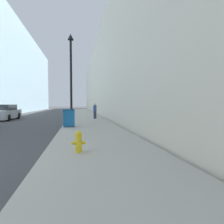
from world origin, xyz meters
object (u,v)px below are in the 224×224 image
object	(u,v)px
trash_bin	(69,118)
pedestrian_on_sidewalk	(95,111)
parked_sedan_near	(5,113)
lamppost	(71,72)
fire_hydrant	(79,141)

from	to	relation	value
trash_bin	pedestrian_on_sidewalk	world-z (taller)	pedestrian_on_sidewalk
trash_bin	parked_sedan_near	bearing A→B (deg)	130.99
parked_sedan_near	lamppost	bearing A→B (deg)	-36.96
trash_bin	pedestrian_on_sidewalk	distance (m)	6.23
parked_sedan_near	fire_hydrant	bearing A→B (deg)	-62.33
fire_hydrant	pedestrian_on_sidewalk	distance (m)	12.15
trash_bin	lamppost	distance (m)	4.33
fire_hydrant	lamppost	bearing A→B (deg)	93.49
fire_hydrant	lamppost	size ratio (longest dim) A/B	0.10
lamppost	pedestrian_on_sidewalk	xyz separation A→B (m)	(2.17, 3.19, -3.25)
lamppost	pedestrian_on_sidewalk	world-z (taller)	lamppost
parked_sedan_near	pedestrian_on_sidewalk	distance (m)	9.14
trash_bin	pedestrian_on_sidewalk	xyz separation A→B (m)	(2.22, 5.82, 0.19)
parked_sedan_near	pedestrian_on_sidewalk	world-z (taller)	pedestrian_on_sidewalk
lamppost	parked_sedan_near	xyz separation A→B (m)	(-6.77, 5.10, -3.44)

